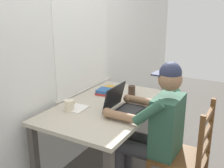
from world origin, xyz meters
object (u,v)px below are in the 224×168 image
Objects in this scene: wooden_chair at (186,158)px; laptop at (123,106)px; coffee_mug_white at (69,106)px; landscape_photo_print at (109,86)px; desk at (108,114)px; book_stack_main at (104,92)px; computer_mouse at (141,101)px; seated_person at (155,125)px; coffee_mug_dark at (132,90)px.

wooden_chair is 0.68m from laptop.
coffee_mug_white reaches higher than landscape_photo_print.
desk is 0.80m from wooden_chair.
coffee_mug_white is 0.73× the size of book_stack_main.
wooden_chair is at bearing -117.09° from computer_mouse.
laptop reaches higher than desk.
seated_person reaches higher than coffee_mug_dark.
seated_person is 0.36m from wooden_chair.
wooden_chair is 9.50× the size of computer_mouse.
seated_person is 0.77m from coffee_mug_white.
landscape_photo_print is at bearing 18.37° from book_stack_main.
seated_person is 0.61m from coffee_mug_dark.
book_stack_main is at bearing 111.58° from coffee_mug_dark.
wooden_chair reaches higher than coffee_mug_white.
coffee_mug_white is at bearing 135.90° from computer_mouse.
desk is 0.34m from computer_mouse.
seated_person is at bearing -88.85° from laptop.
seated_person is 10.43× the size of coffee_mug_white.
laptop is at bearing -62.31° from coffee_mug_white.
book_stack_main is (0.31, 0.69, 0.09)m from seated_person.
wooden_chair is 5.73× the size of book_stack_main.
coffee_mug_dark is 0.66× the size of book_stack_main.
coffee_mug_white is at bearing 141.74° from desk.
desk is at bearing -38.26° from coffee_mug_white.
landscape_photo_print is (0.29, 0.53, -0.02)m from computer_mouse.
coffee_mug_dark is at bearing 58.96° from wooden_chair.
wooden_chair is at bearing -107.89° from book_stack_main.
laptop reaches higher than wooden_chair.
seated_person reaches higher than computer_mouse.
laptop is at bearing 167.66° from computer_mouse.
landscape_photo_print is at bearing 54.19° from seated_person.
wooden_chair is 0.89m from coffee_mug_dark.
coffee_mug_white reaches higher than computer_mouse.
computer_mouse is 0.24m from coffee_mug_dark.
coffee_mug_white reaches higher than book_stack_main.
desk is 0.40m from coffee_mug_white.
wooden_chair is 2.88× the size of laptop.
laptop is 0.28m from computer_mouse.
seated_person reaches higher than book_stack_main.
computer_mouse is 0.91× the size of coffee_mug_dark.
seated_person is 9.65× the size of landscape_photo_print.
computer_mouse is (0.27, -0.06, -0.04)m from laptop.
coffee_mug_white is 0.79m from landscape_photo_print.
desk is 1.07× the size of seated_person.
coffee_mug_dark is (0.43, 0.12, -0.00)m from laptop.
seated_person is 1.32× the size of wooden_chair.
coffee_mug_white is at bearing 117.69° from laptop.
computer_mouse is (0.27, 0.52, 0.31)m from wooden_chair.
landscape_photo_print is at bearing 39.81° from laptop.
wooden_chair reaches higher than desk.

